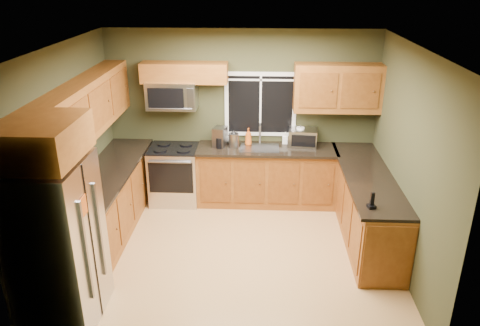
# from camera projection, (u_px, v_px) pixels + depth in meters

# --- Properties ---
(floor) EXTENTS (4.20, 4.20, 0.00)m
(floor) POSITION_uv_depth(u_px,v_px,m) (235.00, 252.00, 6.26)
(floor) COLOR tan
(floor) RESTS_ON ground
(ceiling) EXTENTS (4.20, 4.20, 0.00)m
(ceiling) POSITION_uv_depth(u_px,v_px,m) (234.00, 47.00, 5.22)
(ceiling) COLOR white
(ceiling) RESTS_ON back_wall
(back_wall) EXTENTS (4.20, 0.00, 4.20)m
(back_wall) POSITION_uv_depth(u_px,v_px,m) (241.00, 116.00, 7.40)
(back_wall) COLOR #34361F
(back_wall) RESTS_ON ground
(front_wall) EXTENTS (4.20, 0.00, 4.20)m
(front_wall) POSITION_uv_depth(u_px,v_px,m) (222.00, 236.00, 4.08)
(front_wall) COLOR #34361F
(front_wall) RESTS_ON ground
(left_wall) EXTENTS (0.00, 3.60, 3.60)m
(left_wall) POSITION_uv_depth(u_px,v_px,m) (67.00, 156.00, 5.83)
(left_wall) COLOR #34361F
(left_wall) RESTS_ON ground
(right_wall) EXTENTS (0.00, 3.60, 3.60)m
(right_wall) POSITION_uv_depth(u_px,v_px,m) (408.00, 162.00, 5.64)
(right_wall) COLOR #34361F
(right_wall) RESTS_ON ground
(window) EXTENTS (1.12, 0.03, 1.02)m
(window) POSITION_uv_depth(u_px,v_px,m) (260.00, 104.00, 7.29)
(window) COLOR white
(window) RESTS_ON back_wall
(base_cabinets_left) EXTENTS (0.60, 2.65, 0.90)m
(base_cabinets_left) POSITION_uv_depth(u_px,v_px,m) (110.00, 203.00, 6.60)
(base_cabinets_left) COLOR brown
(base_cabinets_left) RESTS_ON ground
(countertop_left) EXTENTS (0.65, 2.65, 0.04)m
(countertop_left) POSITION_uv_depth(u_px,v_px,m) (108.00, 172.00, 6.42)
(countertop_left) COLOR black
(countertop_left) RESTS_ON base_cabinets_left
(base_cabinets_back) EXTENTS (2.17, 0.60, 0.90)m
(base_cabinets_back) POSITION_uv_depth(u_px,v_px,m) (266.00, 176.00, 7.45)
(base_cabinets_back) COLOR brown
(base_cabinets_back) RESTS_ON ground
(countertop_back) EXTENTS (2.17, 0.65, 0.04)m
(countertop_back) POSITION_uv_depth(u_px,v_px,m) (267.00, 149.00, 7.25)
(countertop_back) COLOR black
(countertop_back) RESTS_ON base_cabinets_back
(base_cabinets_peninsula) EXTENTS (0.60, 2.52, 0.90)m
(base_cabinets_peninsula) POSITION_uv_depth(u_px,v_px,m) (366.00, 206.00, 6.50)
(base_cabinets_peninsula) COLOR brown
(base_cabinets_peninsula) RESTS_ON ground
(countertop_peninsula) EXTENTS (0.65, 2.50, 0.04)m
(countertop_peninsula) POSITION_uv_depth(u_px,v_px,m) (368.00, 175.00, 6.33)
(countertop_peninsula) COLOR black
(countertop_peninsula) RESTS_ON base_cabinets_peninsula
(upper_cabinets_left) EXTENTS (0.33, 2.65, 0.72)m
(upper_cabinets_left) POSITION_uv_depth(u_px,v_px,m) (88.00, 106.00, 6.07)
(upper_cabinets_left) COLOR brown
(upper_cabinets_left) RESTS_ON left_wall
(upper_cabinets_back_left) EXTENTS (1.30, 0.33, 0.30)m
(upper_cabinets_back_left) POSITION_uv_depth(u_px,v_px,m) (184.00, 73.00, 7.01)
(upper_cabinets_back_left) COLOR brown
(upper_cabinets_back_left) RESTS_ON back_wall
(upper_cabinets_back_right) EXTENTS (1.30, 0.33, 0.72)m
(upper_cabinets_back_right) POSITION_uv_depth(u_px,v_px,m) (338.00, 88.00, 6.99)
(upper_cabinets_back_right) COLOR brown
(upper_cabinets_back_right) RESTS_ON back_wall
(upper_cabinet_over_fridge) EXTENTS (0.72, 0.90, 0.38)m
(upper_cabinet_over_fridge) POSITION_uv_depth(u_px,v_px,m) (40.00, 140.00, 4.36)
(upper_cabinet_over_fridge) COLOR brown
(upper_cabinet_over_fridge) RESTS_ON left_wall
(refrigerator) EXTENTS (0.74, 0.90, 1.80)m
(refrigerator) POSITION_uv_depth(u_px,v_px,m) (58.00, 244.00, 4.79)
(refrigerator) COLOR #B7B7BC
(refrigerator) RESTS_ON ground
(range) EXTENTS (0.76, 0.69, 0.94)m
(range) POSITION_uv_depth(u_px,v_px,m) (175.00, 174.00, 7.48)
(range) COLOR #B7B7BC
(range) RESTS_ON ground
(microwave) EXTENTS (0.76, 0.41, 0.42)m
(microwave) POSITION_uv_depth(u_px,v_px,m) (172.00, 95.00, 7.12)
(microwave) COLOR #B7B7BC
(microwave) RESTS_ON back_wall
(sink) EXTENTS (0.60, 0.42, 0.36)m
(sink) POSITION_uv_depth(u_px,v_px,m) (260.00, 147.00, 7.26)
(sink) COLOR slate
(sink) RESTS_ON countertop_back
(toaster_oven) EXTENTS (0.46, 0.37, 0.27)m
(toaster_oven) POSITION_uv_depth(u_px,v_px,m) (303.00, 137.00, 7.29)
(toaster_oven) COLOR #B7B7BC
(toaster_oven) RESTS_ON countertop_back
(coffee_maker) EXTENTS (0.23, 0.28, 0.31)m
(coffee_maker) POSITION_uv_depth(u_px,v_px,m) (220.00, 138.00, 7.26)
(coffee_maker) COLOR slate
(coffee_maker) RESTS_ON countertop_back
(kettle) EXTENTS (0.20, 0.20, 0.28)m
(kettle) POSITION_uv_depth(u_px,v_px,m) (234.00, 140.00, 7.23)
(kettle) COLOR #B7B7BC
(kettle) RESTS_ON countertop_back
(paper_towel_roll) EXTENTS (0.14, 0.14, 0.32)m
(paper_towel_roll) POSITION_uv_depth(u_px,v_px,m) (300.00, 136.00, 7.32)
(paper_towel_roll) COLOR white
(paper_towel_roll) RESTS_ON countertop_back
(soap_bottle_a) EXTENTS (0.12, 0.12, 0.27)m
(soap_bottle_a) POSITION_uv_depth(u_px,v_px,m) (248.00, 137.00, 7.32)
(soap_bottle_a) COLOR #C95213
(soap_bottle_a) RESTS_ON countertop_back
(soap_bottle_b) EXTENTS (0.09, 0.09, 0.19)m
(soap_bottle_b) POSITION_uv_depth(u_px,v_px,m) (285.00, 138.00, 7.40)
(soap_bottle_b) COLOR white
(soap_bottle_b) RESTS_ON countertop_back
(soap_bottle_c) EXTENTS (0.17, 0.17, 0.17)m
(soap_bottle_c) POSITION_uv_depth(u_px,v_px,m) (231.00, 138.00, 7.44)
(soap_bottle_c) COLOR white
(soap_bottle_c) RESTS_ON countertop_back
(cordless_phone) EXTENTS (0.10, 0.10, 0.19)m
(cordless_phone) POSITION_uv_depth(u_px,v_px,m) (372.00, 203.00, 5.41)
(cordless_phone) COLOR black
(cordless_phone) RESTS_ON countertop_peninsula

